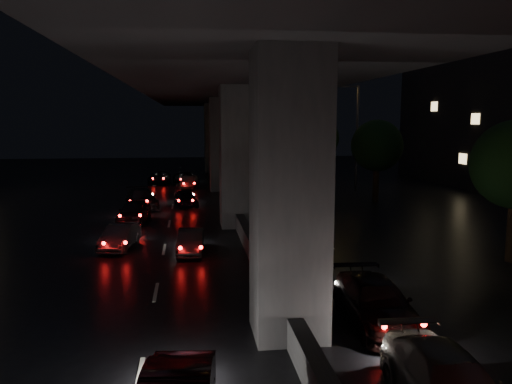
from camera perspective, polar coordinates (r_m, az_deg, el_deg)
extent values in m
plane|color=black|center=(24.30, -0.93, -6.27)|extent=(120.00, 120.00, 0.00)
cube|color=#363638|center=(13.80, 3.82, -0.44)|extent=(2.00, 2.00, 8.00)
cube|color=#363638|center=(28.58, -2.11, 4.03)|extent=(2.00, 2.00, 8.00)
cube|color=#363638|center=(43.51, -3.99, 5.44)|extent=(2.00, 2.00, 8.00)
cube|color=#363638|center=(58.47, -4.92, 6.13)|extent=(2.00, 2.00, 8.00)
cube|color=black|center=(28.63, -2.16, 13.56)|extent=(12.00, 80.00, 1.50)
cube|color=#363638|center=(28.81, -14.19, 15.79)|extent=(0.40, 80.00, 1.00)
cube|color=#363638|center=(29.88, 9.40, 15.65)|extent=(0.40, 80.00, 1.00)
cube|color=#363638|center=(29.05, -2.07, -3.01)|extent=(0.45, 70.00, 0.85)
cube|color=black|center=(52.59, 27.20, 8.86)|extent=(12.00, 22.00, 15.00)
cylinder|color=black|center=(24.18, 27.22, -3.86)|extent=(0.44, 0.44, 2.80)
cylinder|color=black|center=(38.22, 13.53, 0.95)|extent=(0.44, 0.44, 2.80)
sphere|color=black|center=(37.98, 13.67, 5.18)|extent=(3.80, 3.80, 3.80)
cylinder|color=black|center=(53.37, 7.37, 3.10)|extent=(0.44, 0.44, 2.80)
sphere|color=black|center=(53.20, 7.43, 6.13)|extent=(3.80, 3.80, 3.80)
cylinder|color=#2D2D33|center=(43.77, 11.46, 5.97)|extent=(0.18, 0.18, 9.00)
cube|color=#2D2D33|center=(43.49, 10.22, 11.79)|extent=(2.40, 0.10, 0.10)
sphere|color=#F6A631|center=(43.16, 8.80, 11.59)|extent=(0.44, 0.44, 0.44)
imported|color=black|center=(15.69, 13.57, -12.22)|extent=(1.98, 4.56, 1.31)
imported|color=#27262A|center=(24.75, -15.30, -4.95)|extent=(1.75, 3.57, 1.13)
imported|color=black|center=(23.34, -7.48, -5.61)|extent=(1.31, 3.28, 1.06)
imported|color=black|center=(30.71, -13.77, -2.18)|extent=(1.98, 4.04, 1.33)
imported|color=black|center=(35.73, -12.95, -0.73)|extent=(2.89, 4.83, 1.31)
imported|color=black|center=(35.88, -8.02, -0.71)|extent=(1.96, 3.53, 1.14)
imported|color=#43413A|center=(45.23, -7.65, 1.11)|extent=(1.79, 3.52, 1.11)
imported|color=black|center=(48.28, -7.99, 1.57)|extent=(2.79, 4.41, 1.13)
imported|color=black|center=(49.28, -10.99, 1.65)|extent=(2.06, 4.26, 1.17)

